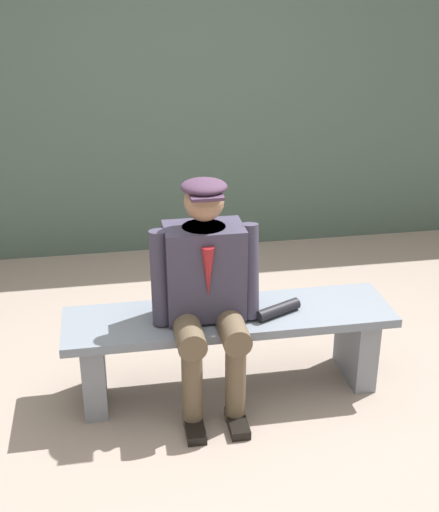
% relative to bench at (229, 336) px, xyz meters
% --- Properties ---
extents(ground_plane, '(30.00, 30.00, 0.00)m').
position_rel_bench_xyz_m(ground_plane, '(0.00, 0.00, -0.34)').
color(ground_plane, gray).
extents(bench, '(1.83, 0.47, 0.49)m').
position_rel_bench_xyz_m(bench, '(0.00, 0.00, 0.00)').
color(bench, slate).
rests_on(bench, ground).
extents(seated_man, '(0.58, 0.62, 1.27)m').
position_rel_bench_xyz_m(seated_man, '(0.14, 0.07, 0.36)').
color(seated_man, '#343143').
rests_on(seated_man, ground).
extents(rolled_magazine, '(0.28, 0.18, 0.06)m').
position_rel_bench_xyz_m(rolled_magazine, '(-0.26, 0.07, 0.18)').
color(rolled_magazine, black).
rests_on(rolled_magazine, bench).
extents(stadium_wall, '(12.00, 0.24, 2.16)m').
position_rel_bench_xyz_m(stadium_wall, '(0.00, -2.25, 0.74)').
color(stadium_wall, '#3E5046').
rests_on(stadium_wall, ground).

